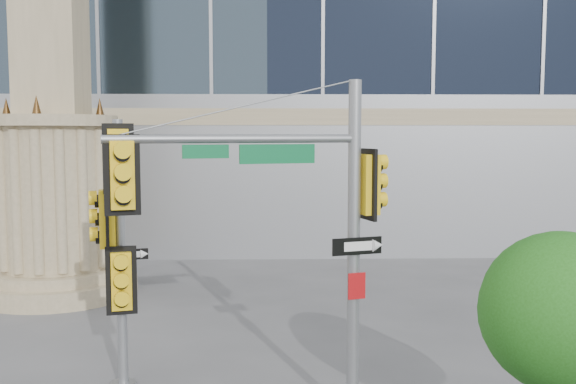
{
  "coord_description": "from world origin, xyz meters",
  "views": [
    {
      "loc": [
        0.05,
        -9.31,
        4.59
      ],
      "look_at": [
        0.39,
        2.0,
        3.56
      ],
      "focal_mm": 40.0,
      "sensor_mm": 36.0,
      "label": 1
    }
  ],
  "objects": [
    {
      "name": "monument",
      "position": [
        -6.0,
        9.0,
        5.52
      ],
      "size": [
        4.4,
        4.4,
        16.6
      ],
      "color": "gray",
      "rests_on": "ground"
    },
    {
      "name": "main_signal_pole",
      "position": [
        0.45,
        0.36,
        3.36
      ],
      "size": [
        4.09,
        1.56,
        5.42
      ],
      "rotation": [
        0.0,
        0.0,
        0.29
      ],
      "color": "slate",
      "rests_on": "ground"
    },
    {
      "name": "secondary_signal_pole",
      "position": [
        -2.61,
        1.88,
        2.84
      ],
      "size": [
        0.89,
        0.64,
        4.84
      ],
      "rotation": [
        0.0,
        0.0,
        0.24
      ],
      "color": "slate",
      "rests_on": "ground"
    },
    {
      "name": "street_tree",
      "position": [
        3.87,
        -1.3,
        2.2
      ],
      "size": [
        2.15,
        2.1,
        3.35
      ],
      "color": "gray",
      "rests_on": "ground"
    }
  ]
}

